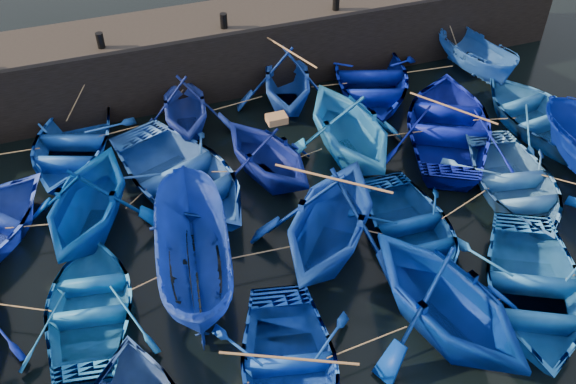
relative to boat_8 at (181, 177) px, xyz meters
name	(u,v)px	position (x,y,z in m)	size (l,w,h in m)	color
ground	(330,292)	(2.68, -4.95, -0.59)	(120.00, 120.00, 0.00)	black
quay_wall	(220,52)	(2.68, 5.55, 0.66)	(26.00, 2.50, 2.50)	black
quay_top	(217,18)	(2.68, 5.55, 1.97)	(26.00, 2.50, 0.12)	black
bollard_1	(100,40)	(-1.32, 4.65, 2.28)	(0.24, 0.24, 0.50)	black
bollard_2	(224,21)	(2.68, 4.65, 2.28)	(0.24, 0.24, 0.50)	black
bollard_3	(336,3)	(6.68, 4.65, 2.28)	(0.24, 0.24, 0.50)	black
boat_1	(70,143)	(-2.93, 2.86, -0.08)	(3.52, 4.92, 1.02)	#0F42B3
boat_2	(184,105)	(0.81, 3.08, 0.37)	(3.14, 3.65, 1.92)	navy
boat_3	(287,79)	(4.42, 3.33, 0.48)	(3.52, 4.08, 2.15)	#133CAA
boat_4	(370,78)	(7.50, 3.14, -0.02)	(3.98, 5.56, 1.15)	#000E7E
boat_5	(475,57)	(11.60, 2.94, 0.18)	(1.50, 3.97, 1.54)	#194DA8
boat_7	(88,199)	(-2.64, -0.75, 0.59)	(3.87, 4.49, 2.36)	#00358B
boat_8	(181,177)	(0.00, 0.00, 0.00)	(4.08, 5.71, 1.18)	#1C4FB1
boat_9	(267,152)	(2.57, -0.24, 0.43)	(3.34, 3.88, 2.04)	navy
boat_10	(350,125)	(5.27, -0.06, 0.66)	(4.10, 4.75, 2.50)	blue
boat_11	(449,124)	(8.71, -0.27, 0.01)	(4.13, 5.77, 1.20)	#010C7F
boat_12	(538,114)	(11.85, -0.64, -0.08)	(3.56, 4.97, 1.03)	#175390
boat_14	(91,303)	(-3.03, -3.73, -0.13)	(3.18, 4.45, 0.92)	blue
boat_15	(192,257)	(-0.45, -3.52, 0.38)	(1.89, 5.01, 1.94)	navy
boat_16	(330,217)	(3.17, -3.64, 0.68)	(4.18, 4.85, 2.55)	#0A3396
boat_17	(412,229)	(5.44, -4.01, -0.13)	(3.16, 4.42, 0.92)	navy
boat_18	(515,183)	(9.12, -3.35, -0.10)	(3.42, 4.78, 0.99)	#306BBE
boat_22	(289,372)	(0.82, -7.08, -0.11)	(3.31, 4.63, 0.96)	#0B3BBE
boat_23	(446,297)	(4.67, -6.90, 0.68)	(4.16, 4.82, 2.54)	navy
boat_24	(534,289)	(7.21, -6.92, -0.07)	(3.63, 5.08, 1.05)	#1254A7
wooden_crate	(277,119)	(2.87, -0.24, 1.56)	(0.57, 0.41, 0.22)	brown
mooring_ropes	(261,151)	(2.48, 0.07, 0.28)	(18.59, 11.98, 2.10)	tan
loose_oars	(345,155)	(4.28, -1.91, 1.15)	(10.14, 12.50, 1.65)	#99724C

